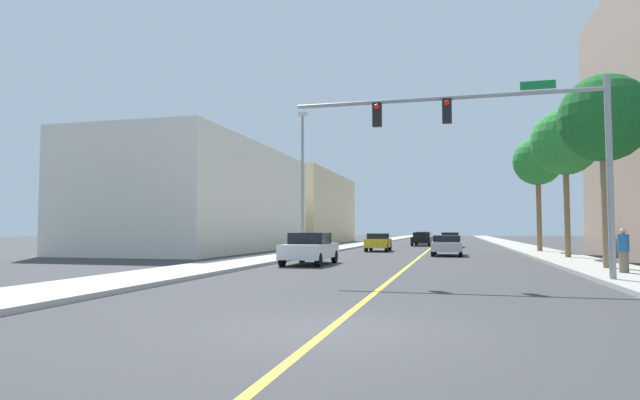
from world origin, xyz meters
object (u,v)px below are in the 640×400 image
Objects in this scene: traffic_signal_mast at (503,132)px; palm_far at (538,162)px; car_green at (451,239)px; car_silver at (447,245)px; pedestrian at (624,251)px; palm_near at (604,120)px; car_red at (423,238)px; car_white at (310,248)px; palm_mid at (565,143)px; car_black at (422,239)px; street_lamp at (302,176)px; car_yellow at (378,242)px.

palm_far is at bearing 78.96° from traffic_signal_mast.
car_silver is (-0.11, -16.71, -0.04)m from car_green.
traffic_signal_mast is at bearing -59.98° from pedestrian.
palm_near is 39.72m from car_red.
palm_near is 13.96m from car_white.
palm_mid is at bearing -88.50° from palm_far.
street_lamp is at bearing -101.56° from car_black.
car_green is 4.32m from car_black.
car_silver is (6.34, 10.53, -0.08)m from car_white.
traffic_signal_mast is 2.43× the size of car_white.
traffic_signal_mast is 6.56× the size of pedestrian.
palm_far reaches higher than traffic_signal_mast.
car_red is (3.33, 37.13, -0.05)m from car_white.
street_lamp reaches higher than palm_near.
palm_near is at bearing 173.79° from pedestrian.
palm_mid is at bearing -149.92° from car_white.
car_green is at bearing 93.36° from traffic_signal_mast.
traffic_signal_mast is at bearing -130.15° from palm_near.
car_white is at bearing -150.17° from palm_mid.
street_lamp is 5.58× the size of pedestrian.
palm_far is (15.01, 9.49, 1.59)m from street_lamp.
traffic_signal_mast reaches higher than car_white.
car_red is (-9.50, 38.18, -5.46)m from palm_near.
car_red is 41.72m from pedestrian.
car_green is 16.71m from car_silver.
street_lamp is 1.95× the size of car_green.
palm_far is at bearing -67.16° from car_red.
street_lamp is 2.02× the size of car_red.
palm_far reaches higher than car_silver.
car_white is 16.06m from car_yellow.
traffic_signal_mast is 1.24× the size of palm_mid.
car_red is at bearing 96.69° from traffic_signal_mast.
palm_far is 5.20× the size of pedestrian.
palm_far is 2.15× the size of car_yellow.
pedestrian reaches higher than car_green.
palm_mid reaches higher than car_white.
car_yellow is 7.61m from car_silver.
car_silver is (3.02, -26.60, -0.04)m from car_red.
palm_far reaches higher than car_white.
traffic_signal_mast is 6.45m from pedestrian.
street_lamp reaches higher than car_black.
palm_mid is 1.80× the size of car_black.
palm_mid is at bearing -24.37° from car_silver.
car_black is (-2.85, 3.25, -0.01)m from car_green.
traffic_signal_mast is at bearing -84.42° from car_red.
car_white is at bearing -96.23° from car_red.
street_lamp is 2.07× the size of car_white.
car_yellow is (-11.75, 17.07, -5.46)m from palm_near.
palm_mid is at bearing 71.64° from traffic_signal_mast.
palm_near is at bearing -56.73° from car_yellow.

